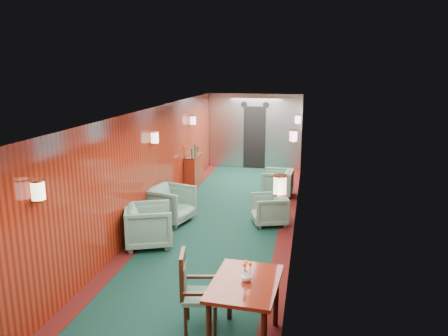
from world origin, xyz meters
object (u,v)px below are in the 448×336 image
armchair_left_near (149,225)px  side_chair (193,288)px  armchair_right_near (269,210)px  armchair_right_far (277,183)px  armchair_left_far (171,204)px  credenza (194,170)px  dining_table (245,292)px

armchair_left_near → side_chair: bearing=-169.9°
armchair_right_near → armchair_right_far: armchair_right_far is taller
armchair_right_near → armchair_left_far: bearing=-101.2°
credenza → armchair_left_far: (0.26, -2.86, -0.06)m
dining_table → armchair_right_near: size_ratio=1.62×
credenza → armchair_right_near: 3.48m
side_chair → armchair_right_near: (0.58, 3.91, -0.24)m
dining_table → armchair_right_near: (-0.11, 4.12, -0.37)m
armchair_right_near → armchair_right_far: size_ratio=0.93×
dining_table → credenza: (-2.42, 6.72, -0.23)m
armchair_left_far → armchair_right_near: 2.07m
armchair_right_far → armchair_left_far: bearing=-37.5°
dining_table → armchair_right_far: dining_table is taller
dining_table → credenza: 7.14m
armchair_left_far → armchair_left_near: bearing=-165.6°
armchair_left_far → armchair_right_far: bearing=-26.4°
credenza → armchair_left_near: credenza is taller
dining_table → armchair_left_near: (-2.17, 2.58, -0.30)m
dining_table → armchair_left_near: 3.38m
credenza → dining_table: bearing=-70.2°
armchair_left_near → credenza: bearing=-18.3°
armchair_left_near → armchair_right_near: size_ratio=1.21×
dining_table → armchair_right_far: bearing=94.4°
side_chair → armchair_left_far: (-1.47, 3.66, -0.17)m
armchair_left_near → armchair_left_far: 1.28m
side_chair → armchair_left_far: 3.95m
side_chair → armchair_left_near: size_ratio=1.21×
dining_table → armchair_right_near: bearing=95.0°
armchair_right_near → armchair_left_near: bearing=-71.6°
side_chair → armchair_right_near: bearing=70.3°
armchair_left_far → dining_table: bearing=-136.0°
dining_table → armchair_right_far: (-0.10, 6.22, -0.34)m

